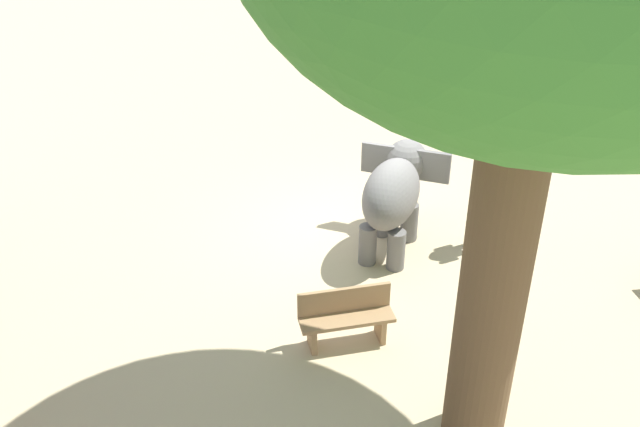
{
  "coord_description": "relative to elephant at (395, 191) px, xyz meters",
  "views": [
    {
      "loc": [
        -10.05,
        4.88,
        6.84
      ],
      "look_at": [
        -0.43,
        0.84,
        0.8
      ],
      "focal_mm": 38.62,
      "sensor_mm": 36.0,
      "label": 1
    }
  ],
  "objects": [
    {
      "name": "person_handler",
      "position": [
        -0.69,
        -1.39,
        -0.15
      ],
      "size": [
        0.49,
        0.32,
        1.62
      ],
      "rotation": [
        0.0,
        0.0,
        1.26
      ],
      "color": "#3F3833",
      "rests_on": "ground_plane"
    },
    {
      "name": "elephant",
      "position": [
        0.0,
        0.0,
        0.0
      ],
      "size": [
        2.33,
        2.29,
        1.72
      ],
      "rotation": [
        0.0,
        0.0,
        5.54
      ],
      "color": "slate",
      "rests_on": "ground_plane"
    },
    {
      "name": "ground_plane",
      "position": [
        0.67,
        0.5,
        -1.1
      ],
      "size": [
        60.0,
        60.0,
        0.0
      ],
      "primitive_type": "plane",
      "color": "tan"
    },
    {
      "name": "wooden_bench",
      "position": [
        -2.15,
        1.93,
        -0.62
      ],
      "size": [
        0.64,
        1.45,
        0.88
      ],
      "rotation": [
        0.0,
        0.0,
        1.4
      ],
      "color": "#9E7A51",
      "rests_on": "ground_plane"
    }
  ]
}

